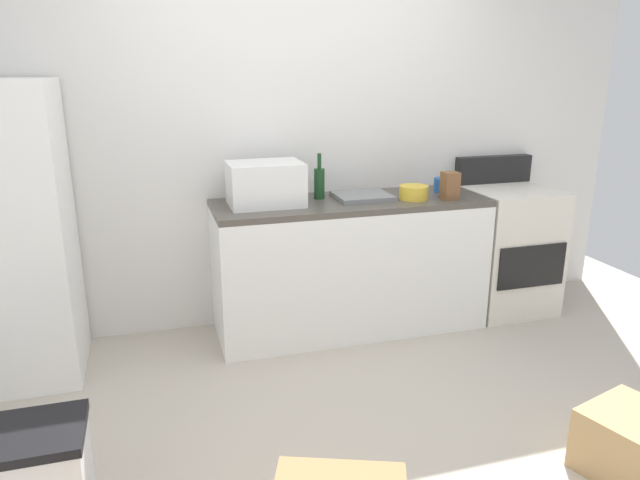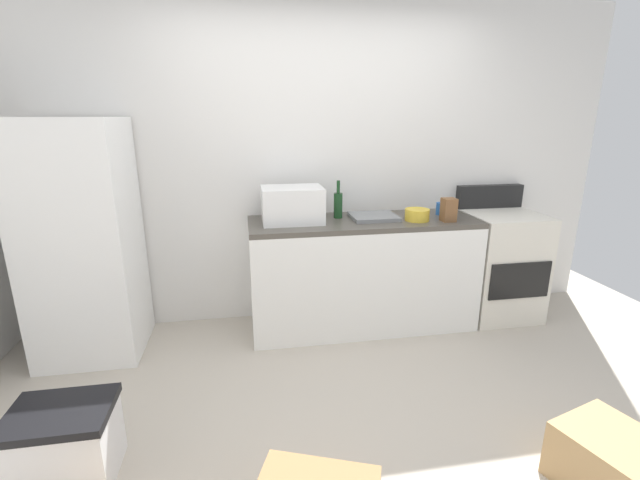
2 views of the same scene
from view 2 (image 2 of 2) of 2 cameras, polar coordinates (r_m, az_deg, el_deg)
name	(u,v)px [view 2 (image 2 of 2)]	position (r m, az deg, el deg)	size (l,w,h in m)	color
ground_plane	(365,423)	(2.69, 5.95, -22.91)	(6.00, 6.00, 0.00)	#B2A899
wall_back	(319,164)	(3.62, -0.19, 9.96)	(5.00, 0.10, 2.60)	silver
kitchen_counter	(362,273)	(3.55, 5.58, -4.39)	(1.80, 0.60, 0.90)	white
refrigerator	(83,241)	(3.45, -28.84, -0.15)	(0.68, 0.66, 1.68)	white
stove_oven	(499,263)	(4.04, 22.52, -2.79)	(0.60, 0.61, 1.10)	silver
microwave	(292,205)	(3.31, -3.68, 4.67)	(0.46, 0.34, 0.27)	white
sink_basin	(374,217)	(3.46, 7.10, 3.08)	(0.36, 0.32, 0.03)	slate
wine_bottle	(338,204)	(3.44, 2.40, 4.73)	(0.07, 0.07, 0.30)	#193F1E
coffee_mug	(441,209)	(3.70, 15.67, 4.00)	(0.08, 0.08, 0.10)	#2659A5
knife_block	(449,210)	(3.48, 16.62, 3.84)	(0.10, 0.10, 0.18)	brown
mixing_bowl	(417,215)	(3.45, 12.70, 3.27)	(0.19, 0.19, 0.09)	gold
cardboard_box_large	(615,466)	(2.61, 34.39, -23.38)	(0.39, 0.46, 0.29)	tan
storage_bin	(65,444)	(2.57, -30.64, -22.15)	(0.46, 0.36, 0.38)	silver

